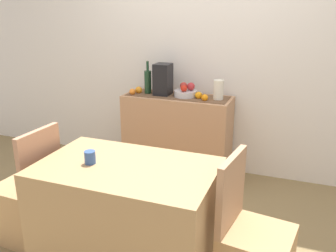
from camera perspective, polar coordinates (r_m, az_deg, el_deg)
name	(u,v)px	position (r m, az deg, el deg)	size (l,w,h in m)	color
ground_plane	(163,220)	(3.19, -0.79, -14.48)	(6.40, 6.40, 0.02)	olive
room_wall_rear	(205,43)	(3.82, 5.79, 12.74)	(6.40, 0.06, 2.70)	silver
sideboard_console	(177,135)	(3.84, 1.44, -1.42)	(1.10, 0.42, 0.84)	tan
table_runner	(177,96)	(3.71, 1.49, 4.72)	(1.03, 0.32, 0.01)	brown
fruit_bowl	(185,93)	(3.68, 2.74, 5.10)	(0.23, 0.23, 0.06)	silver
apple_front	(184,88)	(3.62, 2.48, 5.90)	(0.07, 0.07, 0.07)	red
apple_center	(191,86)	(3.68, 3.59, 6.18)	(0.08, 0.08, 0.08)	#AA292E
apple_left	(184,86)	(3.72, 2.45, 6.29)	(0.07, 0.07, 0.07)	#A62D27
wine_bottle	(148,81)	(3.80, -3.17, 6.96)	(0.07, 0.07, 0.34)	#1C3C24
coffee_maker	(163,80)	(3.73, -0.79, 7.27)	(0.16, 0.18, 0.32)	black
ceramic_vase	(218,90)	(3.58, 7.88, 5.58)	(0.10, 0.10, 0.20)	silver
orange_loose_mid	(205,98)	(3.54, 5.76, 4.42)	(0.06, 0.06, 0.06)	orange
orange_loose_far	(139,90)	(3.84, -4.59, 5.63)	(0.07, 0.07, 0.07)	orange
orange_loose_end	(199,95)	(3.61, 4.81, 4.79)	(0.07, 0.07, 0.07)	orange
orange_loose_near_bowl	(132,92)	(3.79, -5.58, 5.35)	(0.06, 0.06, 0.06)	orange
dining_table	(128,216)	(2.55, -6.27, -13.76)	(1.15, 0.73, 0.74)	tan
coffee_cup	(90,157)	(2.43, -12.09, -4.80)	(0.07, 0.07, 0.09)	#305190
chair_near_window	(29,206)	(3.03, -20.85, -11.63)	(0.42, 0.42, 0.90)	tan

